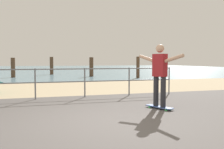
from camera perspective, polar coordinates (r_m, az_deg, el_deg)
name	(u,v)px	position (r m, az deg, el deg)	size (l,w,h in m)	color
ground_plane	(103,140)	(4.06, -2.08, -15.37)	(24.00, 10.00, 0.04)	#514C49
beach_strip	(62,88)	(11.84, -11.69, -3.12)	(24.00, 6.00, 0.04)	tan
sea_surface	(48,69)	(39.77, -14.99, 1.26)	(72.00, 50.00, 0.04)	slate
railing_fence	(8,79)	(8.42, -23.44, -1.10)	(11.68, 0.05, 1.05)	slate
skateboard	(159,107)	(6.59, 11.18, -7.57)	(0.51, 0.81, 0.08)	#334C8C
skateboarder	(160,71)	(6.48, 11.27, 0.70)	(0.67, 1.36, 1.65)	#26262B
groyne_post_1	(13,68)	(20.10, -22.43, 1.50)	(0.32, 0.32, 1.55)	#513826
groyne_post_2	(52,66)	(23.42, -14.14, 2.02)	(0.33, 0.33, 1.68)	#513826
groyne_post_3	(91,67)	(19.87, -4.92, 1.79)	(0.33, 0.33, 1.60)	#513826
groyne_post_4	(138,67)	(18.21, 6.18, 1.69)	(0.25, 0.25, 1.63)	#513826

